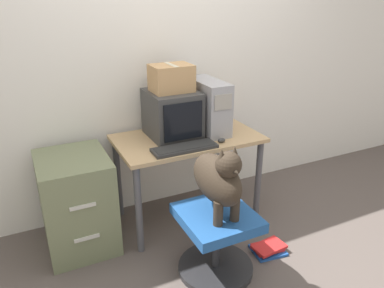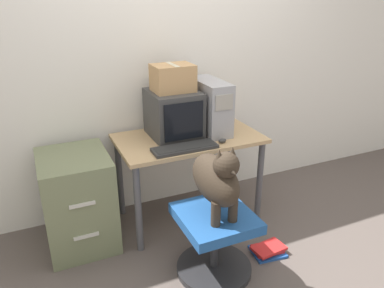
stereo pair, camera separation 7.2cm
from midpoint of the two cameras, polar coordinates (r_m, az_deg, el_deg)
ground_plane at (r=3.02m, az=1.31°, el=-13.77°), size 12.00×12.00×0.00m
wall_back at (r=3.11m, az=-4.54°, el=13.46°), size 8.00×0.05×2.60m
desk at (r=2.96m, az=-1.39°, el=-0.74°), size 1.12×0.64×0.72m
crt_monitor at (r=2.89m, az=-3.73°, el=4.60°), size 0.37×0.41×0.36m
pc_tower at (r=2.98m, az=1.76°, el=5.80°), size 0.19×0.47×0.41m
keyboard at (r=2.68m, az=-1.91°, el=-0.59°), size 0.48×0.16×0.03m
computer_mouse at (r=2.81m, az=3.79°, el=0.55°), size 0.06×0.04×0.03m
office_chair at (r=2.56m, az=2.90°, el=-14.16°), size 0.51×0.51×0.46m
dog at (r=2.31m, az=3.16°, el=-5.25°), size 0.22×0.48×0.50m
filing_cabinet at (r=2.88m, az=-17.80°, el=-8.46°), size 0.48×0.57×0.71m
cardboard_box at (r=2.82m, az=-3.91°, el=9.99°), size 0.30×0.23×0.20m
book_stack_floor at (r=2.89m, az=10.81°, el=-15.34°), size 0.25×0.22×0.06m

